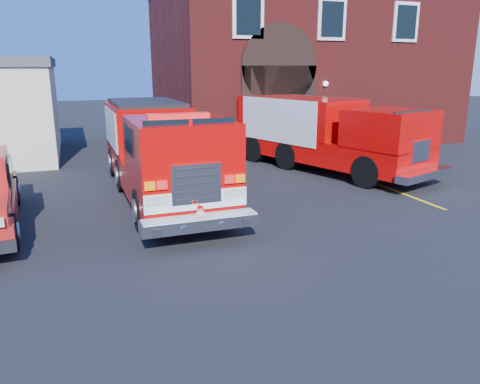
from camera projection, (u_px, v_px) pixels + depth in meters
name	position (u px, v px, depth m)	size (l,w,h in m)	color
ground	(224.00, 230.00, 11.67)	(100.00, 100.00, 0.00)	black
parking_stripe_near	(411.00, 197.00, 14.69)	(0.12, 3.00, 0.01)	yellow
parking_stripe_mid	(357.00, 176.00, 17.42)	(0.12, 3.00, 0.01)	yellow
parking_stripe_far	(318.00, 161.00, 20.15)	(0.12, 3.00, 0.01)	yellow
fire_station	(300.00, 61.00, 26.21)	(15.20, 10.20, 8.45)	maroon
fire_engine	(159.00, 150.00, 14.47)	(2.71, 9.26, 2.84)	black
secondary_truck	(325.00, 132.00, 18.23)	(5.21, 8.85, 2.75)	black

